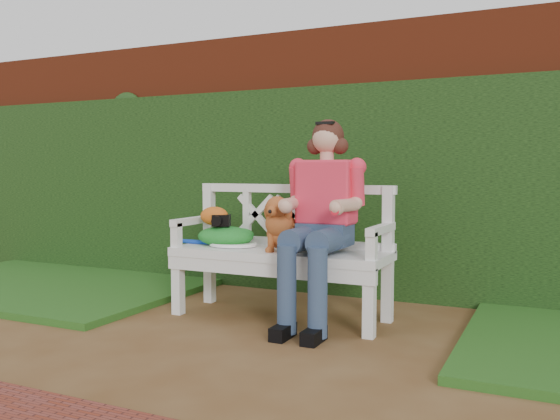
% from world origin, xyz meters
% --- Properties ---
extents(ground, '(60.00, 60.00, 0.00)m').
position_xyz_m(ground, '(0.00, 0.00, 0.00)').
color(ground, brown).
extents(brick_wall, '(10.00, 0.30, 2.20)m').
position_xyz_m(brick_wall, '(0.00, 1.90, 1.10)').
color(brick_wall, maroon).
rests_on(brick_wall, ground).
extents(ivy_hedge, '(10.00, 0.18, 1.70)m').
position_xyz_m(ivy_hedge, '(0.00, 1.68, 0.85)').
color(ivy_hedge, '#2E5C1D').
rests_on(ivy_hedge, ground).
extents(grass_left, '(2.60, 2.00, 0.05)m').
position_xyz_m(grass_left, '(-2.40, 0.90, 0.03)').
color(grass_left, '#0E350B').
rests_on(grass_left, ground).
extents(garden_bench, '(1.65, 0.81, 0.48)m').
position_xyz_m(garden_bench, '(-0.13, 0.74, 0.24)').
color(garden_bench, white).
rests_on(garden_bench, ground).
extents(seated_woman, '(0.73, 0.86, 1.31)m').
position_xyz_m(seated_woman, '(0.20, 0.72, 0.66)').
color(seated_woman, '#F2274F').
rests_on(seated_woman, ground).
extents(dog, '(0.37, 0.41, 0.38)m').
position_xyz_m(dog, '(-0.08, 0.69, 0.67)').
color(dog, brown).
rests_on(dog, garden_bench).
extents(tennis_racket, '(0.69, 0.34, 0.03)m').
position_xyz_m(tennis_racket, '(-0.52, 0.73, 0.50)').
color(tennis_racket, white).
rests_on(tennis_racket, garden_bench).
extents(green_bag, '(0.44, 0.35, 0.14)m').
position_xyz_m(green_bag, '(-0.56, 0.75, 0.55)').
color(green_bag, green).
rests_on(green_bag, garden_bench).
extents(camera_item, '(0.15, 0.13, 0.08)m').
position_xyz_m(camera_item, '(-0.58, 0.72, 0.66)').
color(camera_item, black).
rests_on(camera_item, green_bag).
extents(baseball_glove, '(0.25, 0.21, 0.14)m').
position_xyz_m(baseball_glove, '(-0.65, 0.74, 0.69)').
color(baseball_glove, '#C95C18').
rests_on(baseball_glove, green_bag).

